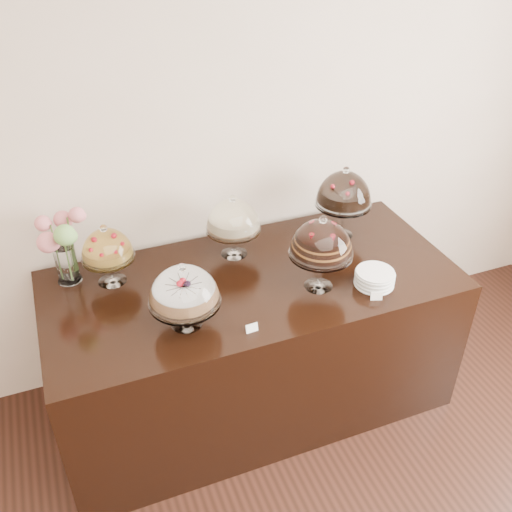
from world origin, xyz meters
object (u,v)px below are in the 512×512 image
object	(u,v)px
cake_stand_cheesecake	(233,218)
flower_vase	(62,243)
cake_stand_dark_choco	(344,191)
cake_stand_sugar_sponge	(184,289)
cake_stand_fruit_tart	(107,247)
display_counter	(253,341)
plate_stack	(375,278)
cake_stand_choco_layer	(322,241)

from	to	relation	value
cake_stand_cheesecake	flower_vase	xyz separation A→B (m)	(-0.90, 0.06, 0.01)
cake_stand_cheesecake	cake_stand_dark_choco	xyz separation A→B (m)	(0.66, -0.04, 0.06)
cake_stand_sugar_sponge	flower_vase	bearing A→B (deg)	131.42
flower_vase	cake_stand_dark_choco	bearing A→B (deg)	-3.43
cake_stand_sugar_sponge	cake_stand_fruit_tart	size ratio (longest dim) A/B	1.02
display_counter	cake_stand_fruit_tart	bearing A→B (deg)	159.91
cake_stand_dark_choco	display_counter	bearing A→B (deg)	-160.37
cake_stand_cheesecake	cake_stand_dark_choco	world-z (taller)	cake_stand_dark_choco
cake_stand_fruit_tart	flower_vase	bearing A→B (deg)	161.71
cake_stand_cheesecake	cake_stand_fruit_tart	distance (m)	0.69
flower_vase	plate_stack	world-z (taller)	flower_vase
cake_stand_sugar_sponge	cake_stand_fruit_tart	xyz separation A→B (m)	(-0.28, 0.48, 0.00)
cake_stand_sugar_sponge	cake_stand_cheesecake	bearing A→B (deg)	49.93
display_counter	cake_stand_choco_layer	size ratio (longest dim) A/B	5.21
display_counter	cake_stand_sugar_sponge	bearing A→B (deg)	-152.12
cake_stand_cheesecake	cake_stand_fruit_tart	world-z (taller)	cake_stand_cheesecake
cake_stand_sugar_sponge	cake_stand_cheesecake	xyz separation A→B (m)	(0.41, 0.49, 0.02)
cake_stand_sugar_sponge	cake_stand_cheesecake	size ratio (longest dim) A/B	0.95
cake_stand_dark_choco	cake_stand_fruit_tart	bearing A→B (deg)	178.98
display_counter	cake_stand_sugar_sponge	xyz separation A→B (m)	(-0.42, -0.22, 0.66)
cake_stand_fruit_tart	flower_vase	world-z (taller)	flower_vase
cake_stand_choco_layer	plate_stack	xyz separation A→B (m)	(0.28, -0.10, -0.24)
cake_stand_cheesecake	flower_vase	world-z (taller)	flower_vase
display_counter	flower_vase	world-z (taller)	flower_vase
cake_stand_cheesecake	cake_stand_fruit_tart	bearing A→B (deg)	-179.08
cake_stand_cheesecake	plate_stack	distance (m)	0.82
cake_stand_dark_choco	plate_stack	xyz separation A→B (m)	(-0.07, -0.51, -0.25)
cake_stand_fruit_tart	flower_vase	distance (m)	0.22
display_counter	flower_vase	distance (m)	1.19
cake_stand_fruit_tart	plate_stack	world-z (taller)	cake_stand_fruit_tart
display_counter	cake_stand_sugar_sponge	size ratio (longest dim) A/B	6.24
flower_vase	plate_stack	size ratio (longest dim) A/B	2.02
cake_stand_dark_choco	flower_vase	distance (m)	1.56
cake_stand_fruit_tart	plate_stack	size ratio (longest dim) A/B	1.71
plate_stack	cake_stand_dark_choco	bearing A→B (deg)	81.78
cake_stand_cheesecake	plate_stack	world-z (taller)	cake_stand_cheesecake
display_counter	cake_stand_fruit_tart	size ratio (longest dim) A/B	6.36
display_counter	cake_stand_sugar_sponge	world-z (taller)	cake_stand_sugar_sponge
cake_stand_cheesecake	cake_stand_sugar_sponge	bearing A→B (deg)	-130.07
cake_stand_fruit_tart	cake_stand_sugar_sponge	bearing A→B (deg)	-60.19
display_counter	cake_stand_cheesecake	xyz separation A→B (m)	(-0.01, 0.27, 0.68)
display_counter	cake_stand_choco_layer	bearing A→B (deg)	-31.19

